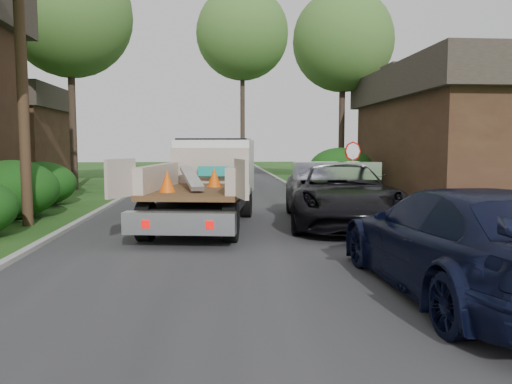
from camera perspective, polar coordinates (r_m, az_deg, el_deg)
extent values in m
plane|color=#184413|center=(10.12, -4.51, -8.00)|extent=(120.00, 120.00, 0.00)
cube|color=#28282B|center=(19.98, -4.44, -1.33)|extent=(8.00, 90.00, 0.02)
cube|color=#9E9E99|center=(20.40, -16.04, -1.23)|extent=(0.20, 90.00, 0.12)
cube|color=#9E9E99|center=(20.38, 7.17, -1.07)|extent=(0.20, 90.00, 0.12)
cylinder|color=slate|center=(19.58, 10.94, 1.37)|extent=(0.06, 0.06, 2.00)
cylinder|color=#B20A0A|center=(19.54, 11.00, 4.59)|extent=(0.71, 0.32, 0.76)
cylinder|color=#382619|center=(16.06, -25.30, 14.42)|extent=(0.30, 0.30, 10.00)
cube|color=#372116|center=(27.14, 24.27, 4.73)|extent=(9.00, 12.00, 4.50)
cube|color=#332B26|center=(27.30, 24.52, 11.14)|extent=(9.72, 12.96, 1.60)
cube|color=#332B26|center=(27.39, 24.59, 12.80)|extent=(9.72, 1.80, 0.20)
ellipsoid|color=#14420F|center=(17.66, -26.07, 0.28)|extent=(2.86, 2.86, 1.87)
ellipsoid|color=#14420F|center=(21.04, -23.31, 0.89)|extent=(2.60, 2.60, 1.70)
ellipsoid|color=#14420F|center=(23.60, 9.79, 1.70)|extent=(2.60, 2.60, 1.70)
ellipsoid|color=#14420F|center=(26.67, 9.69, 2.66)|extent=(3.38, 3.38, 2.21)
cylinder|color=#2D2119|center=(27.96, -20.27, 9.50)|extent=(0.36, 0.36, 9.00)
sphere|color=#386525|center=(28.67, -20.57, 18.49)|extent=(6.40, 6.40, 6.40)
cylinder|color=#2D2119|center=(30.82, 9.79, 8.87)|extent=(0.36, 0.36, 8.50)
sphere|color=#386525|center=(31.37, 9.92, 16.64)|extent=(6.00, 6.00, 6.00)
cylinder|color=#2D2119|center=(40.01, -1.55, 9.92)|extent=(0.36, 0.36, 11.00)
sphere|color=#386525|center=(40.82, -1.57, 17.64)|extent=(7.20, 7.20, 7.20)
cylinder|color=black|center=(16.44, -8.42, -1.11)|extent=(0.47, 1.02, 0.99)
cylinder|color=black|center=(16.13, -1.16, -1.18)|extent=(0.47, 1.02, 0.99)
cylinder|color=black|center=(12.44, -12.50, -3.27)|extent=(0.47, 1.02, 0.99)
cylinder|color=black|center=(12.02, -2.89, -3.45)|extent=(0.47, 1.02, 0.99)
cube|color=black|center=(14.30, -6.02, -1.30)|extent=(3.08, 6.62, 0.26)
cube|color=white|center=(16.49, -4.68, 2.97)|extent=(2.67, 2.30, 1.70)
cube|color=black|center=(16.48, -4.70, 5.06)|extent=(2.49, 2.11, 0.60)
cube|color=#472D19|center=(13.50, -6.59, 0.08)|extent=(2.95, 4.26, 0.13)
cube|color=beige|center=(15.40, -5.29, 2.99)|extent=(2.41, 0.45, 1.10)
cube|color=beige|center=(13.71, -11.13, 1.70)|extent=(0.80, 3.73, 0.66)
cube|color=beige|center=(13.32, -1.96, 1.69)|extent=(0.80, 3.73, 0.66)
cube|color=silver|center=(11.27, -8.74, -3.54)|extent=(2.55, 0.74, 0.49)
cube|color=#B20505|center=(11.25, -12.52, -3.61)|extent=(0.18, 0.07, 0.18)
cube|color=#B20505|center=(10.94, -5.31, -3.76)|extent=(0.18, 0.07, 0.18)
cube|color=beige|center=(11.69, -15.22, 1.53)|extent=(0.54, 0.91, 0.88)
cube|color=beige|center=(11.10, -1.70, 1.52)|extent=(0.29, 0.99, 0.88)
cube|color=silver|center=(13.62, -7.44, 1.69)|extent=(0.81, 2.86, 0.51)
cone|color=#F2590A|center=(12.64, -10.12, 1.22)|extent=(0.45, 0.45, 0.55)
cone|color=#F2590A|center=(14.07, -4.80, 1.70)|extent=(0.45, 0.45, 0.55)
cube|color=#148C84|center=(15.10, -4.42, 2.37)|extent=(1.21, 0.28, 0.31)
imported|color=black|center=(14.85, 9.54, -0.25)|extent=(3.64, 6.75, 1.80)
imported|color=black|center=(8.38, 22.48, -5.24)|extent=(2.52, 5.94, 1.71)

